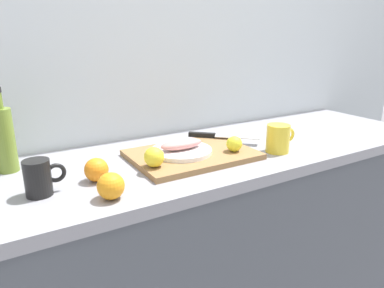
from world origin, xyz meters
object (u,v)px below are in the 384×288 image
(fish_fillet, at_px, (181,144))
(chef_knife, at_px, (215,136))
(white_plate, at_px, (181,151))
(coffee_mug_1, at_px, (278,138))
(orange_0, at_px, (96,170))
(cutting_board, at_px, (192,155))
(lemon_0, at_px, (234,144))
(olive_oil_bottle, at_px, (4,138))
(coffee_mug_0, at_px, (39,178))

(fish_fillet, distance_m, chef_knife, 0.23)
(white_plate, xyz_separation_m, coffee_mug_1, (0.35, -0.12, 0.03))
(coffee_mug_1, bearing_deg, chef_knife, 121.80)
(chef_knife, bearing_deg, white_plate, -111.81)
(chef_knife, distance_m, orange_0, 0.55)
(cutting_board, bearing_deg, fish_fillet, 164.95)
(fish_fillet, distance_m, lemon_0, 0.19)
(orange_0, bearing_deg, coffee_mug_1, -6.25)
(olive_oil_bottle, height_order, coffee_mug_1, olive_oil_bottle)
(orange_0, bearing_deg, fish_fillet, 8.64)
(fish_fillet, relative_size, orange_0, 2.24)
(coffee_mug_1, bearing_deg, olive_oil_bottle, 161.38)
(cutting_board, distance_m, olive_oil_bottle, 0.62)
(white_plate, bearing_deg, lemon_0, -25.34)
(coffee_mug_0, bearing_deg, cutting_board, 5.99)
(cutting_board, xyz_separation_m, chef_knife, (0.17, 0.11, 0.02))
(chef_knife, height_order, coffee_mug_1, coffee_mug_1)
(white_plate, distance_m, chef_knife, 0.23)
(lemon_0, bearing_deg, orange_0, 176.14)
(fish_fillet, height_order, lemon_0, lemon_0)
(coffee_mug_0, distance_m, orange_0, 0.16)
(lemon_0, height_order, olive_oil_bottle, olive_oil_bottle)
(chef_knife, xyz_separation_m, lemon_0, (-0.04, -0.18, 0.02))
(fish_fillet, bearing_deg, white_plate, -90.00)
(chef_knife, bearing_deg, fish_fillet, -111.81)
(cutting_board, xyz_separation_m, white_plate, (-0.04, 0.01, 0.02))
(coffee_mug_1, bearing_deg, fish_fillet, 160.76)
(orange_0, bearing_deg, olive_oil_bottle, 134.45)
(fish_fillet, height_order, chef_knife, fish_fillet)
(white_plate, xyz_separation_m, orange_0, (-0.32, -0.05, 0.01))
(orange_0, bearing_deg, white_plate, 8.64)
(olive_oil_bottle, bearing_deg, lemon_0, -20.00)
(cutting_board, height_order, coffee_mug_1, coffee_mug_1)
(cutting_board, distance_m, coffee_mug_1, 0.33)
(coffee_mug_0, bearing_deg, olive_oil_bottle, 104.08)
(white_plate, relative_size, coffee_mug_0, 1.94)
(coffee_mug_1, bearing_deg, cutting_board, 160.27)
(coffee_mug_0, distance_m, coffee_mug_1, 0.83)
(lemon_0, distance_m, coffee_mug_0, 0.65)
(fish_fillet, distance_m, orange_0, 0.32)
(white_plate, height_order, fish_fillet, fish_fillet)
(cutting_board, height_order, olive_oil_bottle, olive_oil_bottle)
(fish_fillet, relative_size, coffee_mug_0, 1.45)
(cutting_board, relative_size, orange_0, 5.95)
(cutting_board, distance_m, fish_fillet, 0.06)
(cutting_board, height_order, white_plate, white_plate)
(olive_oil_bottle, bearing_deg, orange_0, -45.55)
(fish_fillet, xyz_separation_m, olive_oil_bottle, (-0.54, 0.18, 0.06))
(fish_fillet, bearing_deg, chef_knife, 25.21)
(white_plate, xyz_separation_m, fish_fillet, (0.00, 0.00, 0.03))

